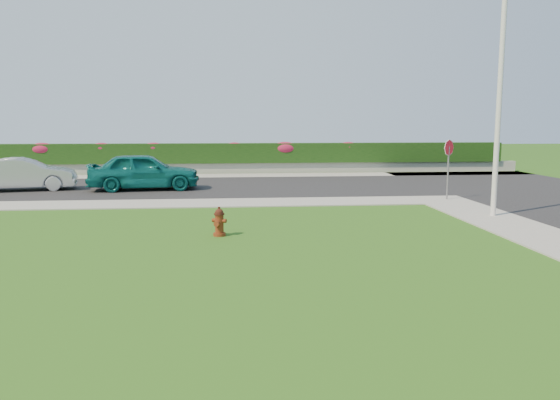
{
  "coord_description": "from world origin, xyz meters",
  "views": [
    {
      "loc": [
        -0.84,
        -10.39,
        2.88
      ],
      "look_at": [
        0.45,
        3.41,
        0.9
      ],
      "focal_mm": 35.0,
      "sensor_mm": 36.0,
      "label": 1
    }
  ],
  "objects": [
    {
      "name": "curb_corner",
      "position": [
        7.0,
        9.0,
        0.02
      ],
      "size": [
        2.0,
        2.0,
        0.04
      ],
      "primitive_type": "cube",
      "color": "gray",
      "rests_on": "ground"
    },
    {
      "name": "street_far",
      "position": [
        -5.0,
        14.0,
        0.02
      ],
      "size": [
        26.0,
        8.0,
        0.04
      ],
      "primitive_type": "cube",
      "color": "black",
      "rests_on": "ground"
    },
    {
      "name": "flower_clump_a",
      "position": [
        -10.99,
        20.5,
        1.43
      ],
      "size": [
        1.37,
        0.88,
        0.69
      ],
      "primitive_type": "ellipsoid",
      "color": "#B21E45",
      "rests_on": "hedge"
    },
    {
      "name": "flower_clump_f",
      "position": [
        5.98,
        20.5,
        1.48
      ],
      "size": [
        1.1,
        0.71,
        0.55
      ],
      "primitive_type": "ellipsoid",
      "color": "#B21E45",
      "rests_on": "hedge"
    },
    {
      "name": "flower_clump_b",
      "position": [
        -7.83,
        20.5,
        1.48
      ],
      "size": [
        1.12,
        0.72,
        0.56
      ],
      "primitive_type": "ellipsoid",
      "color": "#B21E45",
      "rests_on": "hedge"
    },
    {
      "name": "sedan_teal",
      "position": [
        -4.43,
        13.06,
        0.83
      ],
      "size": [
        4.77,
        2.29,
        1.57
      ],
      "primitive_type": "imported",
      "rotation": [
        0.0,
        0.0,
        1.67
      ],
      "color": "#0C5C59",
      "rests_on": "street_far"
    },
    {
      "name": "fire_hydrant",
      "position": [
        -1.11,
        3.37,
        0.36
      ],
      "size": [
        0.39,
        0.37,
        0.75
      ],
      "rotation": [
        0.0,
        0.0,
        -0.41
      ],
      "color": "#56170D",
      "rests_on": "ground"
    },
    {
      "name": "stop_sign",
      "position": [
        7.22,
        9.04,
        1.65
      ],
      "size": [
        0.51,
        0.38,
        2.26
      ],
      "rotation": [
        0.0,
        0.0,
        0.24
      ],
      "color": "slate",
      "rests_on": "ground"
    },
    {
      "name": "utility_pole",
      "position": [
        7.22,
        5.44,
        3.29
      ],
      "size": [
        0.16,
        0.16,
        6.58
      ],
      "primitive_type": "cylinder",
      "color": "silver",
      "rests_on": "ground"
    },
    {
      "name": "sidewalk_beyond",
      "position": [
        -1.0,
        19.0,
        0.02
      ],
      "size": [
        34.0,
        2.0,
        0.04
      ],
      "primitive_type": "cube",
      "color": "gray",
      "rests_on": "ground"
    },
    {
      "name": "ground",
      "position": [
        0.0,
        0.0,
        0.0
      ],
      "size": [
        120.0,
        120.0,
        0.0
      ],
      "primitive_type": "plane",
      "color": "black",
      "rests_on": "ground"
    },
    {
      "name": "sidewalk_far",
      "position": [
        -6.0,
        9.0,
        0.02
      ],
      "size": [
        24.0,
        2.0,
        0.04
      ],
      "primitive_type": "cube",
      "color": "gray",
      "rests_on": "ground"
    },
    {
      "name": "flower_clump_e",
      "position": [
        2.33,
        20.5,
        1.42
      ],
      "size": [
        1.43,
        0.92,
        0.71
      ],
      "primitive_type": "ellipsoid",
      "color": "#B21E45",
      "rests_on": "hedge"
    },
    {
      "name": "flower_clump_d",
      "position": [
        -0.53,
        20.5,
        1.5
      ],
      "size": [
        1.03,
        0.66,
        0.51
      ],
      "primitive_type": "ellipsoid",
      "color": "#B21E45",
      "rests_on": "hedge"
    },
    {
      "name": "hedge",
      "position": [
        -1.0,
        20.6,
        1.15
      ],
      "size": [
        32.0,
        0.9,
        1.1
      ],
      "primitive_type": "cube",
      "color": "black",
      "rests_on": "retaining_wall"
    },
    {
      "name": "flower_clump_c",
      "position": [
        -5.0,
        20.5,
        1.48
      ],
      "size": [
        1.13,
        0.72,
        0.56
      ],
      "primitive_type": "ellipsoid",
      "color": "#B21E45",
      "rests_on": "hedge"
    },
    {
      "name": "sedan_silver",
      "position": [
        -9.4,
        13.29,
        0.72
      ],
      "size": [
        4.34,
        2.22,
        1.36
      ],
      "primitive_type": "imported",
      "rotation": [
        0.0,
        0.0,
        1.77
      ],
      "color": "#A2A4A9",
      "rests_on": "street_far"
    },
    {
      "name": "retaining_wall",
      "position": [
        -1.0,
        20.5,
        0.3
      ],
      "size": [
        34.0,
        0.4,
        0.6
      ],
      "primitive_type": "cube",
      "color": "gray",
      "rests_on": "ground"
    }
  ]
}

